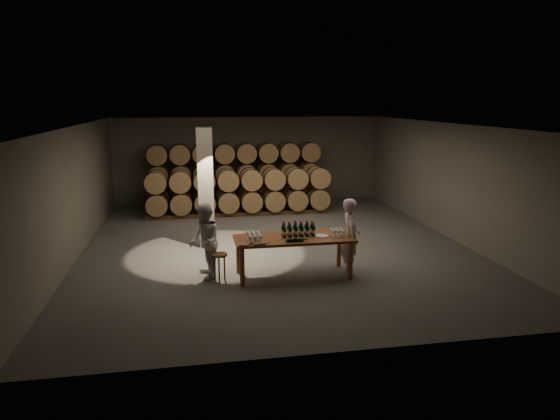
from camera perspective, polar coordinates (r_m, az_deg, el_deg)
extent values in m
plane|color=#54524F|center=(13.56, -0.62, -3.94)|extent=(12.00, 12.00, 0.00)
plane|color=#605E59|center=(13.02, -0.65, 9.70)|extent=(12.00, 12.00, 0.00)
plane|color=#69655A|center=(19.08, -3.65, 5.76)|extent=(10.00, 0.00, 10.00)
plane|color=#69655A|center=(7.50, 7.04, -4.99)|extent=(10.00, 0.00, 10.00)
plane|color=#69655A|center=(13.32, -22.37, 1.89)|extent=(0.00, 12.00, 12.00)
plane|color=#69655A|center=(14.85, 18.78, 3.18)|extent=(0.00, 12.00, 12.00)
cube|color=slate|center=(13.22, -8.51, 2.62)|extent=(0.40, 0.40, 3.20)
cylinder|color=brown|center=(10.51, -4.34, -6.51)|extent=(0.10, 0.10, 0.84)
cylinder|color=brown|center=(10.98, 8.06, -5.76)|extent=(0.10, 0.10, 0.84)
cylinder|color=brown|center=(11.32, -4.79, -5.11)|extent=(0.10, 0.10, 0.84)
cylinder|color=brown|center=(11.77, 6.76, -4.47)|extent=(0.10, 0.10, 0.84)
cube|color=brown|center=(10.95, 1.55, -3.22)|extent=(2.60, 1.10, 0.06)
cube|color=#51331B|center=(18.19, -4.97, 0.49)|extent=(6.26, 0.10, 0.12)
cube|color=#51331B|center=(18.77, -5.14, 0.86)|extent=(6.26, 0.10, 0.12)
cylinder|color=#A17649|center=(18.37, -13.59, 1.60)|extent=(0.70, 0.95, 0.70)
cylinder|color=black|center=(18.11, -13.63, 1.45)|extent=(0.73, 0.04, 0.73)
cylinder|color=black|center=(18.62, -13.55, 1.75)|extent=(0.73, 0.04, 0.73)
cylinder|color=#A17649|center=(18.34, -11.16, 1.70)|extent=(0.70, 0.95, 0.70)
cylinder|color=black|center=(18.08, -11.17, 1.55)|extent=(0.73, 0.04, 0.73)
cylinder|color=black|center=(18.59, -11.15, 1.85)|extent=(0.73, 0.04, 0.73)
cylinder|color=#A17649|center=(18.34, -8.72, 1.79)|extent=(0.70, 0.95, 0.70)
cylinder|color=black|center=(18.08, -8.70, 1.64)|extent=(0.73, 0.04, 0.73)
cylinder|color=black|center=(18.59, -8.74, 1.94)|extent=(0.73, 0.04, 0.73)
cylinder|color=#A17649|center=(18.37, -6.29, 1.88)|extent=(0.70, 0.95, 0.70)
cylinder|color=black|center=(18.12, -6.23, 1.73)|extent=(0.73, 0.04, 0.73)
cylinder|color=black|center=(18.63, -6.35, 2.03)|extent=(0.73, 0.04, 0.73)
cylinder|color=#A17649|center=(18.44, -3.87, 1.97)|extent=(0.70, 0.95, 0.70)
cylinder|color=black|center=(18.19, -3.78, 1.82)|extent=(0.73, 0.04, 0.73)
cylinder|color=black|center=(18.69, -3.96, 2.11)|extent=(0.73, 0.04, 0.73)
cylinder|color=#A17649|center=(18.54, -1.47, 2.05)|extent=(0.70, 0.95, 0.70)
cylinder|color=black|center=(18.29, -1.35, 1.90)|extent=(0.73, 0.04, 0.73)
cylinder|color=black|center=(18.79, -1.59, 2.19)|extent=(0.73, 0.04, 0.73)
cylinder|color=#A17649|center=(18.67, 0.90, 2.13)|extent=(0.70, 0.95, 0.70)
cylinder|color=black|center=(18.42, 1.05, 1.98)|extent=(0.73, 0.04, 0.73)
cylinder|color=black|center=(18.92, 0.74, 2.27)|extent=(0.73, 0.04, 0.73)
cylinder|color=#A17649|center=(18.83, 3.23, 2.20)|extent=(0.70, 0.95, 0.70)
cylinder|color=black|center=(18.59, 3.41, 2.06)|extent=(0.73, 0.04, 0.73)
cylinder|color=black|center=(19.08, 3.05, 2.34)|extent=(0.73, 0.04, 0.73)
cylinder|color=#A17649|center=(18.25, -13.71, 3.88)|extent=(0.70, 0.95, 0.70)
cylinder|color=black|center=(17.99, -13.75, 3.76)|extent=(0.73, 0.04, 0.73)
cylinder|color=black|center=(18.50, -13.66, 4.00)|extent=(0.73, 0.04, 0.73)
cylinder|color=#A17649|center=(18.22, -11.26, 3.98)|extent=(0.70, 0.95, 0.70)
cylinder|color=black|center=(17.96, -11.27, 3.86)|extent=(0.73, 0.04, 0.73)
cylinder|color=black|center=(18.47, -11.24, 4.10)|extent=(0.73, 0.04, 0.73)
cylinder|color=#A17649|center=(18.22, -8.80, 4.08)|extent=(0.70, 0.95, 0.70)
cylinder|color=black|center=(17.96, -8.77, 3.96)|extent=(0.73, 0.04, 0.73)
cylinder|color=black|center=(18.47, -8.82, 4.20)|extent=(0.73, 0.04, 0.73)
cylinder|color=#A17649|center=(18.25, -6.34, 4.17)|extent=(0.70, 0.95, 0.70)
cylinder|color=black|center=(17.99, -6.29, 4.05)|extent=(0.73, 0.04, 0.73)
cylinder|color=black|center=(18.51, -6.40, 4.28)|extent=(0.73, 0.04, 0.73)
cylinder|color=#A17649|center=(18.32, -3.90, 4.24)|extent=(0.70, 0.95, 0.70)
cylinder|color=black|center=(18.06, -3.81, 4.13)|extent=(0.73, 0.04, 0.73)
cylinder|color=black|center=(18.57, -3.99, 4.36)|extent=(0.73, 0.04, 0.73)
cylinder|color=#A17649|center=(18.42, -1.48, 4.31)|extent=(0.70, 0.95, 0.70)
cylinder|color=black|center=(18.16, -1.36, 4.20)|extent=(0.73, 0.04, 0.73)
cylinder|color=black|center=(18.67, -1.61, 4.43)|extent=(0.73, 0.04, 0.73)
cylinder|color=#A17649|center=(18.55, 0.90, 4.38)|extent=(0.70, 0.95, 0.70)
cylinder|color=black|center=(18.30, 1.06, 4.26)|extent=(0.73, 0.04, 0.73)
cylinder|color=black|center=(18.80, 0.75, 4.49)|extent=(0.73, 0.04, 0.73)
cylinder|color=#A17649|center=(18.72, 3.25, 4.43)|extent=(0.70, 0.95, 0.70)
cylinder|color=black|center=(18.47, 3.44, 4.32)|extent=(0.73, 0.04, 0.73)
cylinder|color=black|center=(18.97, 3.07, 4.54)|extent=(0.73, 0.04, 0.73)
cylinder|color=#A17649|center=(18.16, -13.83, 6.19)|extent=(0.70, 0.95, 0.70)
cylinder|color=black|center=(17.90, -13.88, 6.10)|extent=(0.73, 0.04, 0.73)
cylinder|color=black|center=(18.41, -13.78, 6.28)|extent=(0.73, 0.04, 0.73)
cylinder|color=#A17649|center=(18.12, -11.36, 6.30)|extent=(0.70, 0.95, 0.70)
cylinder|color=black|center=(17.86, -11.37, 6.21)|extent=(0.73, 0.04, 0.73)
cylinder|color=black|center=(18.38, -11.34, 6.38)|extent=(0.73, 0.04, 0.73)
cylinder|color=#A17649|center=(18.12, -8.88, 6.39)|extent=(0.70, 0.95, 0.70)
cylinder|color=black|center=(17.87, -8.85, 6.31)|extent=(0.73, 0.04, 0.73)
cylinder|color=black|center=(18.38, -8.90, 6.48)|extent=(0.73, 0.04, 0.73)
cylinder|color=#A17649|center=(18.16, -6.40, 6.48)|extent=(0.70, 0.95, 0.70)
cylinder|color=black|center=(17.90, -6.34, 6.39)|extent=(0.73, 0.04, 0.73)
cylinder|color=black|center=(18.42, -6.46, 6.56)|extent=(0.73, 0.04, 0.73)
cylinder|color=#A17649|center=(18.23, -3.94, 6.55)|extent=(0.70, 0.95, 0.70)
cylinder|color=black|center=(17.97, -3.85, 6.46)|extent=(0.73, 0.04, 0.73)
cylinder|color=black|center=(18.48, -4.03, 6.63)|extent=(0.73, 0.04, 0.73)
cylinder|color=#A17649|center=(18.33, -1.50, 6.61)|extent=(0.70, 0.95, 0.70)
cylinder|color=black|center=(18.07, -1.37, 6.52)|extent=(0.73, 0.04, 0.73)
cylinder|color=black|center=(18.58, -1.62, 6.69)|extent=(0.73, 0.04, 0.73)
cylinder|color=#A17649|center=(18.46, 0.91, 6.65)|extent=(0.70, 0.95, 0.70)
cylinder|color=black|center=(18.21, 1.07, 6.57)|extent=(0.73, 0.04, 0.73)
cylinder|color=black|center=(18.71, 0.76, 6.73)|extent=(0.73, 0.04, 0.73)
cylinder|color=#A17649|center=(18.63, 3.28, 6.68)|extent=(0.70, 0.95, 0.70)
cylinder|color=black|center=(18.37, 3.47, 6.60)|extent=(0.73, 0.04, 0.73)
cylinder|color=black|center=(18.88, 3.10, 6.76)|extent=(0.73, 0.04, 0.73)
cube|color=#51331B|center=(16.83, -4.52, -0.49)|extent=(6.26, 0.10, 0.12)
cube|color=#51331B|center=(17.41, -4.72, -0.06)|extent=(6.26, 0.10, 0.12)
cylinder|color=#A17649|center=(17.00, -13.84, 0.72)|extent=(0.70, 0.95, 0.70)
cylinder|color=black|center=(16.74, -13.90, 0.54)|extent=(0.73, 0.04, 0.73)
cylinder|color=black|center=(17.25, -13.79, 0.90)|extent=(0.73, 0.04, 0.73)
cylinder|color=#A17649|center=(16.96, -11.22, 0.82)|extent=(0.70, 0.95, 0.70)
cylinder|color=black|center=(16.71, -11.23, 0.65)|extent=(0.73, 0.04, 0.73)
cylinder|color=black|center=(17.22, -11.20, 1.00)|extent=(0.73, 0.04, 0.73)
cylinder|color=#A17649|center=(16.96, -8.58, 0.93)|extent=(0.70, 0.95, 0.70)
cylinder|color=black|center=(16.71, -8.55, 0.75)|extent=(0.73, 0.04, 0.73)
cylinder|color=black|center=(17.22, -8.61, 1.10)|extent=(0.73, 0.04, 0.73)
cylinder|color=#A17649|center=(17.00, -5.96, 1.02)|extent=(0.70, 0.95, 0.70)
cylinder|color=black|center=(16.75, -5.89, 0.85)|extent=(0.73, 0.04, 0.73)
cylinder|color=black|center=(17.26, -6.02, 1.19)|extent=(0.73, 0.04, 0.73)
cylinder|color=#A17649|center=(17.07, -3.34, 1.12)|extent=(0.70, 0.95, 0.70)
cylinder|color=black|center=(16.82, -3.24, 0.95)|extent=(0.73, 0.04, 0.73)
cylinder|color=black|center=(17.33, -3.45, 1.29)|extent=(0.73, 0.04, 0.73)
cylinder|color=#A17649|center=(17.18, -0.76, 1.21)|extent=(0.70, 0.95, 0.70)
cylinder|color=black|center=(16.93, -0.62, 1.04)|extent=(0.73, 0.04, 0.73)
cylinder|color=black|center=(17.43, -0.90, 1.38)|extent=(0.73, 0.04, 0.73)
cylinder|color=#A17649|center=(17.32, 1.78, 1.30)|extent=(0.70, 0.95, 0.70)
cylinder|color=black|center=(17.07, 1.97, 1.14)|extent=(0.73, 0.04, 0.73)
cylinder|color=black|center=(17.57, 1.61, 1.47)|extent=(0.73, 0.04, 0.73)
cylinder|color=#A17649|center=(17.50, 4.28, 1.39)|extent=(0.70, 0.95, 0.70)
cylinder|color=black|center=(17.25, 4.50, 1.22)|extent=(0.73, 0.04, 0.73)
cylinder|color=black|center=(17.75, 4.08, 1.55)|extent=(0.73, 0.04, 0.73)
cylinder|color=#A17649|center=(16.87, -13.97, 3.18)|extent=(0.70, 0.95, 0.70)
cylinder|color=black|center=(16.61, -14.03, 3.04)|extent=(0.73, 0.04, 0.73)
cylinder|color=black|center=(17.12, -13.92, 3.32)|extent=(0.73, 0.04, 0.73)
cylinder|color=#A17649|center=(16.83, -11.32, 3.29)|extent=(0.70, 0.95, 0.70)
cylinder|color=black|center=(16.57, -11.34, 3.15)|extent=(0.73, 0.04, 0.73)
cylinder|color=black|center=(17.09, -11.31, 3.43)|extent=(0.73, 0.04, 0.73)
cylinder|color=#A17649|center=(16.83, -8.66, 3.39)|extent=(0.70, 0.95, 0.70)
cylinder|color=black|center=(16.58, -8.64, 3.25)|extent=(0.73, 0.04, 0.73)
cylinder|color=black|center=(17.09, -8.69, 3.53)|extent=(0.73, 0.04, 0.73)
cylinder|color=#A17649|center=(16.87, -6.01, 3.49)|extent=(0.70, 0.95, 0.70)
cylinder|color=black|center=(16.61, -5.94, 3.35)|extent=(0.73, 0.04, 0.73)
cylinder|color=black|center=(17.13, -6.08, 3.62)|extent=(0.73, 0.04, 0.73)
cylinder|color=#A17649|center=(16.94, -3.38, 3.57)|extent=(0.70, 0.95, 0.70)
cylinder|color=black|center=(16.69, -3.27, 3.44)|extent=(0.73, 0.04, 0.73)
cylinder|color=black|center=(17.20, -3.48, 3.71)|extent=(0.73, 0.04, 0.73)
cylinder|color=#A17649|center=(17.05, -0.77, 3.65)|extent=(0.70, 0.95, 0.70)
cylinder|color=black|center=(16.80, -0.62, 3.52)|extent=(0.73, 0.04, 0.73)
cylinder|color=black|center=(17.30, -0.91, 3.78)|extent=(0.73, 0.04, 0.73)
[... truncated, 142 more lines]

